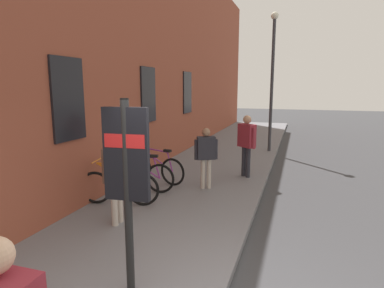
# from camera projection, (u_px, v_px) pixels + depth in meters

# --- Properties ---
(ground) EXTENTS (60.00, 60.00, 0.00)m
(ground) POSITION_uv_depth(u_px,v_px,m) (304.00, 183.00, 9.02)
(ground) COLOR #38383A
(sidewalk_pavement) EXTENTS (24.00, 3.50, 0.12)m
(sidewalk_pavement) POSITION_uv_depth(u_px,v_px,m) (224.00, 159.00, 11.73)
(sidewalk_pavement) COLOR slate
(sidewalk_pavement) RESTS_ON ground
(station_facade) EXTENTS (22.00, 0.65, 7.80)m
(station_facade) POSITION_uv_depth(u_px,v_px,m) (179.00, 54.00, 12.62)
(station_facade) COLOR brown
(station_facade) RESTS_ON ground
(bicycle_far_end) EXTENTS (0.54, 1.75, 0.97)m
(bicycle_far_end) POSITION_uv_depth(u_px,v_px,m) (119.00, 187.00, 6.98)
(bicycle_far_end) COLOR black
(bicycle_far_end) RESTS_ON sidewalk_pavement
(bicycle_mid_rack) EXTENTS (0.48, 1.77, 0.97)m
(bicycle_mid_rack) POSITION_uv_depth(u_px,v_px,m) (140.00, 176.00, 7.87)
(bicycle_mid_rack) COLOR black
(bicycle_mid_rack) RESTS_ON sidewalk_pavement
(bicycle_nearest_sign) EXTENTS (0.55, 1.74, 0.97)m
(bicycle_nearest_sign) POSITION_uv_depth(u_px,v_px,m) (156.00, 168.00, 8.59)
(bicycle_nearest_sign) COLOR black
(bicycle_nearest_sign) RESTS_ON sidewalk_pavement
(transit_info_sign) EXTENTS (0.13, 0.55, 2.40)m
(transit_info_sign) POSITION_uv_depth(u_px,v_px,m) (127.00, 167.00, 3.79)
(transit_info_sign) COLOR black
(transit_info_sign) RESTS_ON sidewalk_pavement
(pedestrian_crossing_street) EXTENTS (0.51, 0.55, 1.74)m
(pedestrian_crossing_street) POSITION_uv_depth(u_px,v_px,m) (247.00, 140.00, 9.04)
(pedestrian_crossing_street) COLOR #26262D
(pedestrian_crossing_street) RESTS_ON sidewalk_pavement
(pedestrian_by_facade) EXTENTS (0.39, 0.53, 1.53)m
(pedestrian_by_facade) POSITION_uv_depth(u_px,v_px,m) (206.00, 152.00, 8.01)
(pedestrian_by_facade) COLOR #B2A599
(pedestrian_by_facade) RESTS_ON sidewalk_pavement
(pedestrian_near_bus) EXTENTS (0.64, 0.25, 1.69)m
(pedestrian_near_bus) POSITION_uv_depth(u_px,v_px,m) (116.00, 170.00, 5.90)
(pedestrian_near_bus) COLOR #B2A599
(pedestrian_near_bus) RESTS_ON sidewalk_pavement
(street_lamp) EXTENTS (0.28, 0.28, 5.23)m
(street_lamp) POSITION_uv_depth(u_px,v_px,m) (272.00, 71.00, 12.34)
(street_lamp) COLOR #333338
(street_lamp) RESTS_ON sidewalk_pavement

